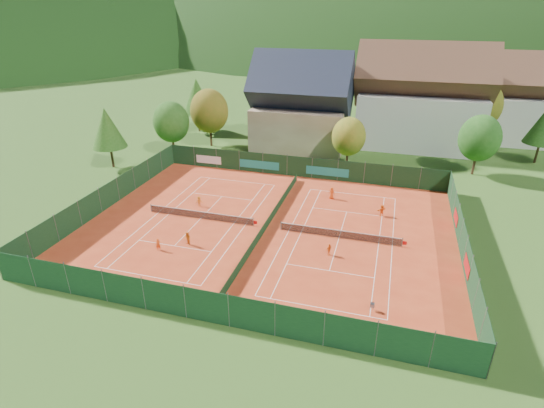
{
  "coord_description": "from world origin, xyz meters",
  "views": [
    {
      "loc": [
        12.06,
        -39.52,
        22.51
      ],
      "look_at": [
        0.0,
        2.0,
        2.0
      ],
      "focal_mm": 28.0,
      "sensor_mm": 36.0,
      "label": 1
    }
  ],
  "objects": [
    {
      "name": "player_left_mid",
      "position": [
        -6.72,
        -5.86,
        0.75
      ],
      "size": [
        0.92,
        0.88,
        1.49
      ],
      "primitive_type": "imported",
      "rotation": [
        0.0,
        0.0,
        -0.63
      ],
      "color": "orange",
      "rests_on": "ground"
    },
    {
      "name": "tree_center",
      "position": [
        6.0,
        22.0,
        4.72
      ],
      "size": [
        5.01,
        5.01,
        7.6
      ],
      "color": "#4A2B1A",
      "rests_on": "ground"
    },
    {
      "name": "fence_west",
      "position": [
        -20.0,
        0.0,
        1.5
      ],
      "size": [
        0.04,
        32.0,
        3.0
      ],
      "color": "#153B1D",
      "rests_on": "ground"
    },
    {
      "name": "player_left_far",
      "position": [
        -9.54,
        2.98,
        0.65
      ],
      "size": [
        0.93,
        0.68,
        1.3
      ],
      "primitive_type": "imported",
      "rotation": [
        0.0,
        0.0,
        3.4
      ],
      "color": "#D66013",
      "rests_on": "ground"
    },
    {
      "name": "loose_ball_2",
      "position": [
        3.55,
        2.19,
        0.03
      ],
      "size": [
        0.07,
        0.07,
        0.07
      ],
      "primitive_type": "sphere",
      "color": "#CCD833",
      "rests_on": "ground"
    },
    {
      "name": "clay_pad",
      "position": [
        0.0,
        0.0,
        0.01
      ],
      "size": [
        40.0,
        32.0,
        0.01
      ],
      "primitive_type": "cube",
      "color": "#BB391B",
      "rests_on": "ground"
    },
    {
      "name": "court_markings_right",
      "position": [
        8.0,
        0.0,
        0.01
      ],
      "size": [
        11.03,
        23.83,
        0.0
      ],
      "color": "white",
      "rests_on": "ground"
    },
    {
      "name": "player_right_far_a",
      "position": [
        5.65,
        9.71,
        0.78
      ],
      "size": [
        0.83,
        0.61,
        1.56
      ],
      "primitive_type": "imported",
      "rotation": [
        0.0,
        0.0,
        2.99
      ],
      "color": "#D64513",
      "rests_on": "ground"
    },
    {
      "name": "tree_west_front",
      "position": [
        -22.0,
        20.0,
        5.39
      ],
      "size": [
        5.72,
        5.72,
        8.69
      ],
      "color": "#492E1A",
      "rests_on": "ground"
    },
    {
      "name": "tree_west_back",
      "position": [
        -24.0,
        34.0,
        6.74
      ],
      "size": [
        5.6,
        5.6,
        10.0
      ],
      "color": "#452C18",
      "rests_on": "ground"
    },
    {
      "name": "player_right_far_b",
      "position": [
        12.01,
        6.53,
        0.71
      ],
      "size": [
        1.25,
        1.2,
        1.42
      ],
      "primitive_type": "imported",
      "rotation": [
        0.0,
        0.0,
        3.88
      ],
      "color": "orange",
      "rests_on": "ground"
    },
    {
      "name": "mountain_backdrop",
      "position": [
        28.54,
        233.48,
        -39.64
      ],
      "size": [
        820.0,
        530.0,
        242.0
      ],
      "color": "black",
      "rests_on": "ground"
    },
    {
      "name": "tree_east_front",
      "position": [
        24.0,
        24.0,
        5.39
      ],
      "size": [
        5.72,
        5.72,
        8.69
      ],
      "color": "#4A2C1A",
      "rests_on": "ground"
    },
    {
      "name": "chalet",
      "position": [
        -3.0,
        30.0,
        6.62
      ],
      "size": [
        16.2,
        12.0,
        16.0
      ],
      "color": "#C7AD8C",
      "rests_on": "ground"
    },
    {
      "name": "player_right_near",
      "position": [
        7.49,
        -3.69,
        0.63
      ],
      "size": [
        0.67,
        0.79,
        1.27
      ],
      "primitive_type": "imported",
      "rotation": [
        0.0,
        0.0,
        0.98
      ],
      "color": "#E55C14",
      "rests_on": "ground"
    },
    {
      "name": "player_left_near",
      "position": [
        -9.12,
        -7.54,
        0.65
      ],
      "size": [
        0.56,
        0.48,
        1.3
      ],
      "primitive_type": "imported",
      "rotation": [
        0.0,
        0.0,
        0.43
      ],
      "color": "#DA4D13",
      "rests_on": "ground"
    },
    {
      "name": "hotel_block_a",
      "position": [
        16.0,
        36.0,
        7.38
      ],
      "size": [
        21.6,
        11.0,
        17.25
      ],
      "color": "silver",
      "rests_on": "ground"
    },
    {
      "name": "fence_east",
      "position": [
        20.0,
        0.05,
        1.48
      ],
      "size": [
        0.09,
        32.0,
        3.0
      ],
      "color": "#13351B",
      "rests_on": "ground"
    },
    {
      "name": "ground",
      "position": [
        0.0,
        0.0,
        -0.02
      ],
      "size": [
        600.0,
        600.0,
        0.0
      ],
      "primitive_type": "plane",
      "color": "#2D531A",
      "rests_on": "ground"
    },
    {
      "name": "court_markings_left",
      "position": [
        -8.0,
        0.0,
        0.01
      ],
      "size": [
        11.03,
        23.83,
        0.0
      ],
      "color": "white",
      "rests_on": "ground"
    },
    {
      "name": "tree_west_mid",
      "position": [
        -18.0,
        26.0,
        6.07
      ],
      "size": [
        6.44,
        6.44,
        9.78
      ],
      "color": "#492D1A",
      "rests_on": "ground"
    },
    {
      "name": "tree_east_back",
      "position": [
        26.0,
        40.0,
        6.74
      ],
      "size": [
        7.15,
        7.15,
        10.86
      ],
      "color": "#412717",
      "rests_on": "ground"
    },
    {
      "name": "court_divider",
      "position": [
        0.0,
        0.0,
        0.5
      ],
      "size": [
        0.03,
        28.8,
        1.0
      ],
      "color": "#123218",
      "rests_on": "ground"
    },
    {
      "name": "loose_ball_3",
      "position": [
        -6.59,
        8.54,
        0.03
      ],
      "size": [
        0.07,
        0.07,
        0.07
      ],
      "primitive_type": "sphere",
      "color": "#CCD833",
      "rests_on": "ground"
    },
    {
      "name": "tree_west_side",
      "position": [
        -28.0,
        12.0,
        6.06
      ],
      "size": [
        5.04,
        5.04,
        9.0
      ],
      "color": "#442818",
      "rests_on": "ground"
    },
    {
      "name": "loose_ball_0",
      "position": [
        -7.92,
        -8.07,
        0.03
      ],
      "size": [
        0.07,
        0.07,
        0.07
      ],
      "primitive_type": "sphere",
      "color": "#CCD833",
      "rests_on": "ground"
    },
    {
      "name": "tennis_net_right",
      "position": [
        8.15,
        0.0,
        0.51
      ],
      "size": [
        13.3,
        0.1,
        1.02
      ],
      "color": "#59595B",
      "rests_on": "ground"
    },
    {
      "name": "tennis_net_left",
      "position": [
        -7.85,
        0.0,
        0.51
      ],
      "size": [
        13.3,
        0.1,
        1.02
      ],
      "color": "#59595B",
      "rests_on": "ground"
    },
    {
      "name": "fence_north",
      "position": [
        -0.46,
        15.99,
        1.47
      ],
      "size": [
        40.0,
        0.1,
        3.0
      ],
      "color": "#123318",
      "rests_on": "ground"
    },
    {
      "name": "hotel_block_b",
      "position": [
        30.0,
        44.0,
        6.62
      ],
      "size": [
        17.28,
        10.0,
        15.5
      ],
      "color": "silver",
      "rests_on": "ground"
    },
    {
      "name": "fence_south",
      "position": [
        0.0,
        -16.0,
        1.5
      ],
      "size": [
        40.0,
        0.04,
        3.0
      ],
      "color": "#14381D",
      "rests_on": "ground"
    },
    {
      "name": "ball_hopper",
      "position": [
        12.21,
        -11.06,
        0.56
      ],
      "size": [
        0.34,
        0.34,
        0.8
      ],
      "color": "slate",
      "rests_on": "ground"
    },
    {
      "name": "loose_ball_1",
      "position": [
        7.18,
        -11.94,
        0.03
      ],
      "size": [
        0.07,
        0.07,
        0.07
      ],
      "primitive_type": "sphere",
      "color": "#CCD833",
      "rests_on": "ground"
    }
  ]
}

